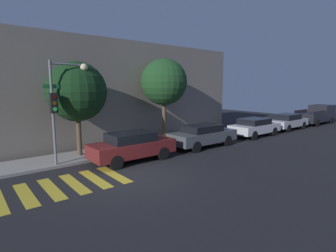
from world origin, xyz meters
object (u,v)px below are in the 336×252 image
(sedan_tail_of_row, at_px, (287,121))
(tree_near_corner, at_px, (77,92))
(sedan_middle, at_px, (203,135))
(pickup_truck, at_px, (317,115))
(sedan_far_end, at_px, (255,127))
(tree_midblock, at_px, (164,82))
(sedan_near_corner, at_px, (132,146))
(traffic_light_pole, at_px, (61,97))

(sedan_tail_of_row, relative_size, tree_near_corner, 0.87)
(sedan_middle, xyz_separation_m, tree_near_corner, (-7.00, 2.39, 2.75))
(sedan_middle, distance_m, sedan_tail_of_row, 10.81)
(pickup_truck, relative_size, tree_near_corner, 1.10)
(sedan_far_end, relative_size, tree_midblock, 0.78)
(sedan_near_corner, bearing_deg, traffic_light_pole, 156.98)
(sedan_far_end, bearing_deg, traffic_light_pole, 174.78)
(sedan_far_end, height_order, tree_near_corner, tree_near_corner)
(sedan_tail_of_row, height_order, tree_near_corner, tree_near_corner)
(sedan_near_corner, bearing_deg, tree_near_corner, 127.49)
(sedan_near_corner, height_order, pickup_truck, pickup_truck)
(sedan_far_end, relative_size, sedan_tail_of_row, 0.99)
(traffic_light_pole, distance_m, sedan_far_end, 14.16)
(sedan_near_corner, bearing_deg, sedan_tail_of_row, 0.00)
(sedan_far_end, xyz_separation_m, tree_near_corner, (-12.72, 2.39, 2.76))
(pickup_truck, distance_m, tree_near_corner, 24.20)
(tree_midblock, bearing_deg, sedan_tail_of_row, -11.23)
(sedan_far_end, relative_size, tree_near_corner, 0.87)
(pickup_truck, xyz_separation_m, tree_near_corner, (-23.95, 2.39, 2.56))
(sedan_middle, relative_size, tree_near_corner, 0.90)
(sedan_near_corner, xyz_separation_m, pickup_truck, (22.12, 0.00, 0.16))
(traffic_light_pole, height_order, sedan_middle, traffic_light_pole)
(sedan_middle, relative_size, sedan_tail_of_row, 1.03)
(sedan_tail_of_row, xyz_separation_m, pickup_truck, (6.14, 0.00, 0.20))
(sedan_near_corner, xyz_separation_m, sedan_tail_of_row, (15.97, 0.00, -0.04))
(sedan_middle, xyz_separation_m, sedan_far_end, (5.73, 0.00, -0.02))
(pickup_truck, bearing_deg, sedan_middle, 180.00)
(sedan_far_end, height_order, sedan_tail_of_row, sedan_tail_of_row)
(sedan_tail_of_row, xyz_separation_m, tree_midblock, (-12.04, 2.39, 3.32))
(sedan_middle, distance_m, tree_midblock, 4.27)
(tree_near_corner, bearing_deg, sedan_far_end, -10.65)
(pickup_truck, bearing_deg, tree_near_corner, 174.30)
(sedan_near_corner, xyz_separation_m, sedan_far_end, (10.89, 0.00, -0.05))
(sedan_near_corner, height_order, tree_midblock, tree_midblock)
(sedan_far_end, bearing_deg, sedan_near_corner, -180.00)
(traffic_light_pole, height_order, pickup_truck, traffic_light_pole)
(traffic_light_pole, xyz_separation_m, sedan_tail_of_row, (18.96, -1.27, -2.57))
(sedan_near_corner, bearing_deg, pickup_truck, 0.00)
(traffic_light_pole, distance_m, tree_near_corner, 1.62)
(sedan_tail_of_row, distance_m, pickup_truck, 6.14)
(sedan_near_corner, xyz_separation_m, sedan_middle, (5.16, 0.00, -0.03))
(sedan_tail_of_row, relative_size, pickup_truck, 0.80)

